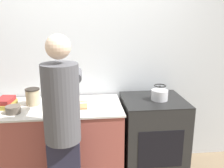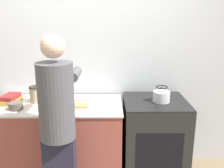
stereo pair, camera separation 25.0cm
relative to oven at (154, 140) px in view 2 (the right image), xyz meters
The scene contains 10 objects.
wall_back 1.17m from the oven, 150.15° to the left, with size 8.00×0.05×2.60m.
counter 1.06m from the oven, behind, with size 1.40×0.69×0.89m.
oven is the anchor object (origin of this frame).
person 1.17m from the oven, 150.18° to the right, with size 0.34×0.58×1.67m.
cutting_board 0.98m from the oven, behind, with size 0.32×0.23×0.02m.
knife 0.96m from the oven, behind, with size 0.25×0.07×0.01m.
kettle 0.54m from the oven, 32.06° to the right, with size 0.18×0.18×0.17m.
bowl_prep 1.52m from the oven, behind, with size 0.14×0.14×0.07m.
canister_jar 1.39m from the oven, behind, with size 0.15×0.15×0.18m.
book_stack 1.64m from the oven, behind, with size 0.20×0.26×0.09m.
Camera 2 is at (0.22, -2.19, 1.80)m, focal length 40.00 mm.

